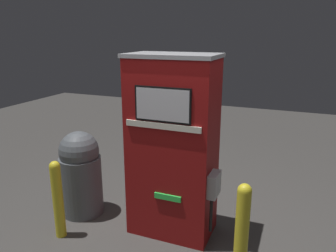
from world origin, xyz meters
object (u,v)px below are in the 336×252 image
Objects in this scene: safety_bollard at (242,234)px; safety_bollard_far at (58,198)px; trash_bin at (81,173)px; gas_pump at (173,148)px.

safety_bollard is 1.96m from safety_bollard_far.
safety_bollard_far is at bearing -179.66° from safety_bollard.
safety_bollard is 0.93× the size of trash_bin.
gas_pump is at bearing 3.64° from trash_bin.
safety_bollard is at bearing -33.77° from gas_pump.
gas_pump reaches higher than trash_bin.
gas_pump is 2.02× the size of safety_bollard.
trash_bin reaches higher than safety_bollard_far.
safety_bollard_far is (-1.96, -0.01, -0.05)m from safety_bollard.
safety_bollard is at bearing 0.34° from safety_bollard_far.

